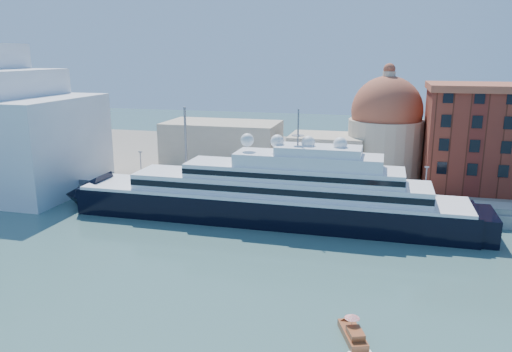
# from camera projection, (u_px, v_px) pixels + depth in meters

# --- Properties ---
(ground) EXTENTS (400.00, 400.00, 0.00)m
(ground) POSITION_uv_depth(u_px,v_px,m) (228.00, 268.00, 75.59)
(ground) COLOR #335856
(ground) RESTS_ON ground
(quay) EXTENTS (180.00, 10.00, 2.50)m
(quay) POSITION_uv_depth(u_px,v_px,m) (276.00, 199.00, 107.24)
(quay) COLOR gray
(quay) RESTS_ON ground
(land) EXTENTS (260.00, 72.00, 2.00)m
(land) POSITION_uv_depth(u_px,v_px,m) (306.00, 161.00, 145.83)
(land) COLOR slate
(land) RESTS_ON ground
(quay_fence) EXTENTS (180.00, 0.10, 1.20)m
(quay_fence) POSITION_uv_depth(u_px,v_px,m) (271.00, 196.00, 102.57)
(quay_fence) COLOR slate
(quay_fence) RESTS_ON quay
(superyacht) EXTENTS (85.38, 11.84, 25.52)m
(superyacht) POSITION_uv_depth(u_px,v_px,m) (255.00, 198.00, 96.58)
(superyacht) COLOR black
(superyacht) RESTS_ON ground
(water_taxi) EXTENTS (3.93, 6.26, 2.82)m
(water_taxi) POSITION_uv_depth(u_px,v_px,m) (353.00, 334.00, 56.64)
(water_taxi) COLOR brown
(water_taxi) RESTS_ON ground
(church) EXTENTS (66.00, 18.00, 25.50)m
(church) POSITION_uv_depth(u_px,v_px,m) (321.00, 138.00, 125.66)
(church) COLOR beige
(church) RESTS_ON land
(lamp_posts) EXTENTS (120.80, 2.40, 18.00)m
(lamp_posts) POSITION_uv_depth(u_px,v_px,m) (217.00, 158.00, 106.65)
(lamp_posts) COLOR slate
(lamp_posts) RESTS_ON quay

